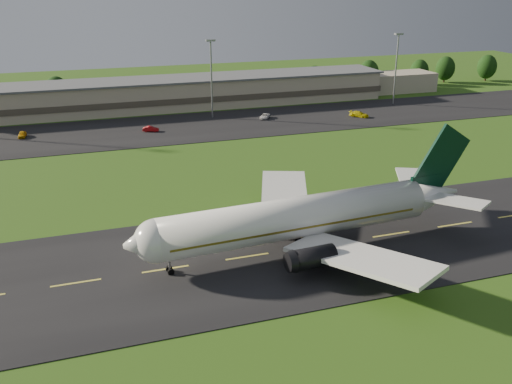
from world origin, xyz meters
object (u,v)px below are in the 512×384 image
object	(u,v)px
airliner	(301,218)
service_vehicle_d	(359,114)
light_mast_east	(397,60)
light_mast_centre	(211,70)
service_vehicle_b	(151,129)
service_vehicle_a	(22,134)
service_vehicle_c	(265,116)
terminal	(203,92)

from	to	relation	value
airliner	service_vehicle_d	bearing A→B (deg)	52.50
airliner	light_mast_east	distance (m)	102.28
light_mast_centre	service_vehicle_b	size ratio (longest dim) A/B	5.33
service_vehicle_a	light_mast_east	bearing A→B (deg)	8.44
service_vehicle_c	service_vehicle_d	bearing A→B (deg)	18.67
terminal	light_mast_centre	xyz separation A→B (m)	(-1.40, -16.18, 8.75)
terminal	service_vehicle_b	size ratio (longest dim) A/B	37.95
light_mast_centre	service_vehicle_a	bearing A→B (deg)	-173.58
service_vehicle_a	service_vehicle_b	world-z (taller)	service_vehicle_a
service_vehicle_a	terminal	bearing A→B (deg)	29.34
terminal	service_vehicle_c	xyz separation A→B (m)	(11.53, -21.57, -3.28)
light_mast_east	service_vehicle_c	world-z (taller)	light_mast_east
terminal	service_vehicle_a	world-z (taller)	terminal
light_mast_east	service_vehicle_b	size ratio (longest dim) A/B	5.33
light_mast_east	service_vehicle_c	distance (m)	44.09
service_vehicle_b	service_vehicle_d	distance (m)	55.29
service_vehicle_a	service_vehicle_c	xyz separation A→B (m)	(60.08, -0.09, -0.08)
service_vehicle_d	terminal	bearing A→B (deg)	97.33
terminal	light_mast_east	bearing A→B (deg)	-16.80
light_mast_centre	service_vehicle_c	xyz separation A→B (m)	(12.93, -5.39, -12.03)
terminal	service_vehicle_a	xyz separation A→B (m)	(-48.56, -21.49, -3.21)
service_vehicle_b	light_mast_centre	bearing A→B (deg)	-42.25
service_vehicle_b	service_vehicle_a	bearing A→B (deg)	101.51
terminal	service_vehicle_d	world-z (taller)	terminal
light_mast_east	service_vehicle_a	distance (m)	102.99
light_mast_centre	service_vehicle_a	size ratio (longest dim) A/B	5.07
terminal	light_mast_east	world-z (taller)	light_mast_east
terminal	service_vehicle_c	world-z (taller)	terminal
airliner	service_vehicle_d	xyz separation A→B (m)	(45.65, 68.05, -3.81)
terminal	service_vehicle_c	distance (m)	24.68
service_vehicle_c	service_vehicle_d	size ratio (longest dim) A/B	0.85
airliner	light_mast_east	xyz separation A→B (m)	(63.29, 79.95, 8.08)
service_vehicle_c	service_vehicle_d	xyz separation A→B (m)	(24.43, -6.50, 0.14)
service_vehicle_a	service_vehicle_b	distance (m)	29.58
light_mast_east	service_vehicle_d	xyz separation A→B (m)	(-17.63, -11.89, -11.89)
light_mast_centre	service_vehicle_c	distance (m)	18.47
service_vehicle_d	service_vehicle_c	bearing A→B (deg)	120.40
light_mast_east	service_vehicle_a	xyz separation A→B (m)	(-102.15, -5.30, -11.95)
airliner	service_vehicle_c	world-z (taller)	airliner
light_mast_centre	service_vehicle_d	distance (m)	40.98
service_vehicle_d	light_mast_centre	bearing A→B (deg)	117.65
service_vehicle_b	service_vehicle_d	xyz separation A→B (m)	(55.24, -2.37, 0.12)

